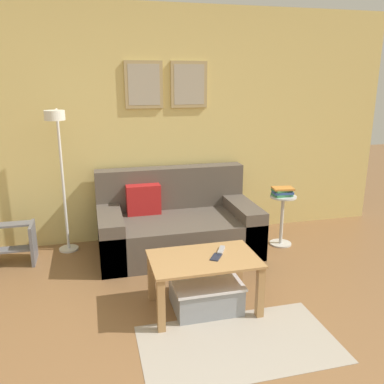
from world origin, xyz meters
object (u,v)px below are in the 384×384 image
storage_bin (206,293)px  remote_control (221,250)px  couch (176,225)px  side_table (282,216)px  floor_lamp (59,154)px  cell_phone (216,257)px  coffee_table (204,268)px  book_stack (282,192)px  step_stool (13,243)px

storage_bin → remote_control: remote_control is taller
couch → side_table: size_ratio=2.92×
floor_lamp → cell_phone: floor_lamp is taller
coffee_table → side_table: side_table is taller
coffee_table → storage_bin: size_ratio=1.56×
coffee_table → remote_control: (0.17, 0.08, 0.10)m
storage_bin → book_stack: book_stack is taller
couch → remote_control: 1.14m
remote_control → cell_phone: remote_control is taller
floor_lamp → side_table: size_ratio=2.68×
couch → cell_phone: size_ratio=11.77×
floor_lamp → book_stack: size_ratio=6.31×
coffee_table → remote_control: bearing=25.9°
cell_phone → couch: bearing=126.6°
storage_bin → book_stack: (1.16, 1.05, 0.49)m
storage_bin → cell_phone: (0.08, -0.02, 0.32)m
side_table → cell_phone: side_table is taller
floor_lamp → step_stool: (-0.51, -0.02, -0.87)m
coffee_table → storage_bin: bearing=-0.5°
floor_lamp → couch: bearing=-3.9°
book_stack → cell_phone: size_ratio=1.71×
couch → cell_phone: bearing=-87.0°
storage_bin → floor_lamp: 1.95m
coffee_table → book_stack: book_stack is taller
side_table → remote_control: 1.41m
couch → floor_lamp: bearing=176.1°
cell_phone → book_stack: bearing=78.1°
couch → floor_lamp: 1.40m
floor_lamp → book_stack: (2.28, -0.23, -0.47)m
couch → cell_phone: couch is taller
side_table → cell_phone: bearing=-136.0°
couch → coffee_table: (-0.03, -1.20, 0.07)m
step_stool → side_table: bearing=-4.4°
book_stack → storage_bin: bearing=-138.0°
book_stack → cell_phone: (-1.09, -1.07, -0.17)m
storage_bin → floor_lamp: size_ratio=0.36×
couch → book_stack: size_ratio=6.88×
book_stack → coffee_table: bearing=-138.4°
couch → storage_bin: couch is taller
floor_lamp → remote_control: (1.27, -1.19, -0.64)m
side_table → remote_control: bearing=-136.9°
side_table → step_stool: side_table is taller
storage_bin → floor_lamp: bearing=131.4°
remote_control → floor_lamp: bearing=165.6°
floor_lamp → remote_control: bearing=-43.1°
side_table → book_stack: bearing=154.9°
coffee_table → cell_phone: (0.09, -0.02, 0.09)m
book_stack → remote_control: bearing=-136.4°
storage_bin → side_table: bearing=41.5°
storage_bin → floor_lamp: floor_lamp is taller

